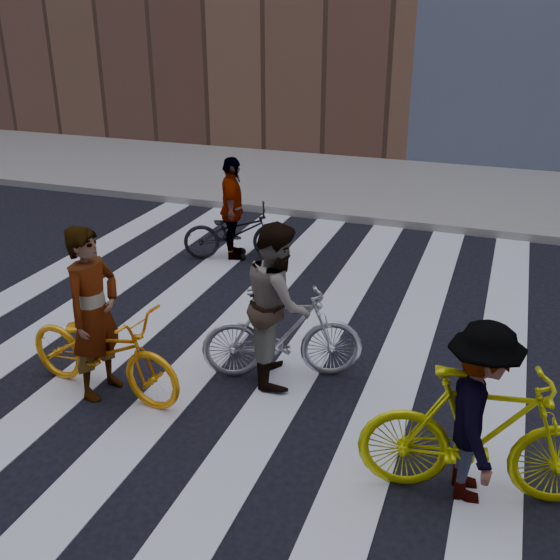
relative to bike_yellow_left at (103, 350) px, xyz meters
The scene contains 11 objects.
ground 2.04m from the bike_yellow_left, 51.86° to the left, with size 100.00×100.00×0.00m, color black.
sidewalk_far 9.14m from the bike_yellow_left, 82.34° to the left, with size 100.00×5.00×0.15m, color gray.
zebra_crosswalk 2.03m from the bike_yellow_left, 51.86° to the left, with size 8.25×10.00×0.01m.
bike_yellow_left is the anchor object (origin of this frame).
bike_silver_mid 1.91m from the bike_yellow_left, 29.25° to the left, with size 0.50×1.76×1.06m, color #B6B8C1.
bike_yellow_right 3.85m from the bike_yellow_left, ahead, with size 0.57×2.00×1.20m, color #C5CA0B.
bike_dark_rear 4.14m from the bike_yellow_left, 93.70° to the left, with size 0.59×1.69×0.89m, color black.
rider_left 0.42m from the bike_yellow_left, behind, with size 0.68×0.44×1.86m, color slate.
rider_mid 1.91m from the bike_yellow_left, 30.00° to the left, with size 0.87×0.68×1.80m, color slate.
rider_right 3.81m from the bike_yellow_left, ahead, with size 1.04×0.60×1.61m, color slate.
rider_rear 4.16m from the bike_yellow_left, 94.39° to the left, with size 0.97×0.40×1.66m, color slate.
Camera 1 is at (2.56, -6.57, 3.87)m, focal length 42.00 mm.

